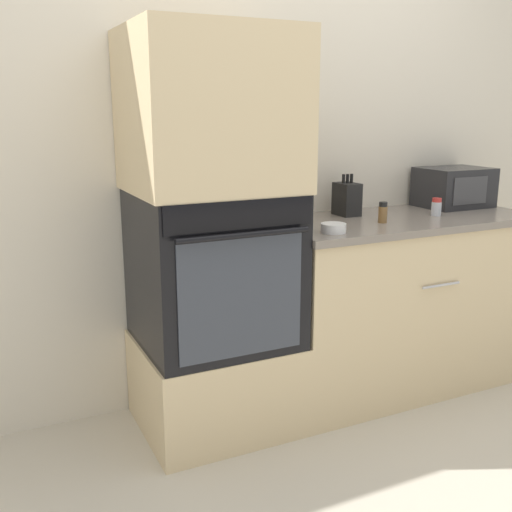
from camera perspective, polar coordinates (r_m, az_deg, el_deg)
The scene contains 12 objects.
ground_plane at distance 2.80m, azimuth 5.27°, elevation -16.75°, with size 12.00×12.00×0.00m, color beige.
wall_back at distance 2.97m, azimuth -0.53°, elevation 10.54°, with size 8.00×0.05×2.50m.
oven_cabinet_base at distance 2.81m, azimuth -3.90°, elevation -11.86°, with size 0.67×0.60×0.41m.
wall_oven at distance 2.61m, azimuth -4.06°, elevation -1.11°, with size 0.65×0.64×0.67m.
oven_cabinet_upper at distance 2.53m, azimuth -4.35°, elevation 13.57°, with size 0.67×0.60×0.65m.
counter_unit at distance 3.20m, azimuth 13.23°, elevation -4.21°, with size 1.38×0.63×0.89m.
microwave at distance 3.49m, azimuth 18.32°, elevation 6.24°, with size 0.37×0.29×0.21m.
knife_block at distance 3.07m, azimuth 8.64°, elevation 5.40°, with size 0.10×0.14×0.21m.
bowl at distance 2.64m, azimuth 7.38°, elevation 2.67°, with size 0.11×0.11×0.04m.
condiment_jar_near at distance 2.70m, azimuth 4.55°, elevation 3.76°, with size 0.04×0.04×0.12m.
condiment_jar_mid at distance 2.90m, azimuth 11.99°, elevation 4.06°, with size 0.04×0.04×0.10m.
condiment_jar_far at distance 3.17m, azimuth 16.81°, elevation 4.48°, with size 0.05×0.05×0.09m.
Camera 1 is at (-1.26, -2.05, 1.42)m, focal length 42.00 mm.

